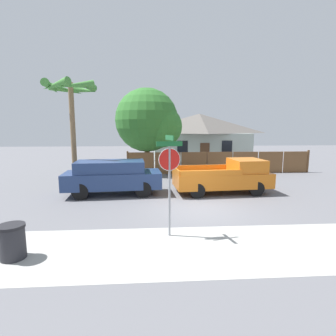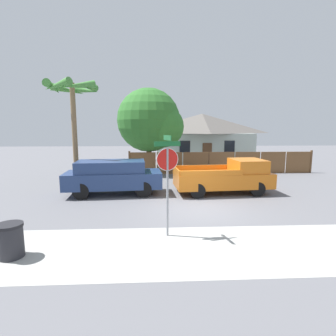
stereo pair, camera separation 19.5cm
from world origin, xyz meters
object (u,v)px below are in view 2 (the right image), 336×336
at_px(red_suv, 113,176).
at_px(stop_sign, 167,169).
at_px(oak_tree, 152,122).
at_px(orange_pickup, 227,177).
at_px(palm_tree, 73,97).
at_px(trash_bin, 10,240).
at_px(house, 202,136).

relative_size(red_suv, stop_sign, 1.57).
relative_size(oak_tree, orange_pickup, 1.25).
relative_size(oak_tree, stop_sign, 2.01).
xyz_separation_m(red_suv, orange_pickup, (5.92, 0.02, -0.11)).
distance_m(red_suv, stop_sign, 6.09).
xyz_separation_m(palm_tree, orange_pickup, (8.30, -1.85, -4.26)).
distance_m(stop_sign, trash_bin, 4.67).
bearing_deg(orange_pickup, trash_bin, -143.11).
xyz_separation_m(house, orange_pickup, (-1.21, -14.36, -1.69)).
relative_size(oak_tree, trash_bin, 6.93).
bearing_deg(trash_bin, house, 67.28).
distance_m(oak_tree, palm_tree, 6.57).
bearing_deg(orange_pickup, stop_sign, -126.26).
xyz_separation_m(palm_tree, stop_sign, (4.92, -7.28, -2.98)).
distance_m(red_suv, orange_pickup, 5.92).
bearing_deg(stop_sign, palm_tree, 110.01).
height_order(house, trash_bin, house).
bearing_deg(trash_bin, orange_pickup, 41.22).
distance_m(house, oak_tree, 9.39).
relative_size(orange_pickup, trash_bin, 5.53).
height_order(orange_pickup, stop_sign, stop_sign).
distance_m(palm_tree, trash_bin, 9.70).
distance_m(oak_tree, trash_bin, 14.17).
distance_m(house, stop_sign, 20.32).
distance_m(orange_pickup, trash_bin, 10.08).
relative_size(stop_sign, trash_bin, 3.45).
bearing_deg(red_suv, house, 59.29).
bearing_deg(palm_tree, oak_tree, 47.99).
bearing_deg(palm_tree, red_suv, -38.05).
height_order(oak_tree, orange_pickup, oak_tree).
height_order(oak_tree, red_suv, oak_tree).
height_order(oak_tree, palm_tree, oak_tree).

